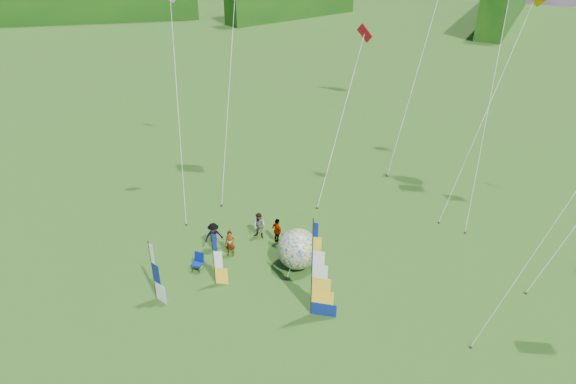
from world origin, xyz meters
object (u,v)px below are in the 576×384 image
at_px(side_banner_left, 214,259).
at_px(bol_inflatable, 298,249).
at_px(spectator_a, 230,243).
at_px(camp_chair, 197,263).
at_px(feather_banner_main, 312,270).
at_px(kite_whale, 506,15).
at_px(spectator_c, 214,237).
at_px(spectator_d, 277,231).
at_px(side_banner_far, 153,272).
at_px(spectator_b, 259,226).

height_order(side_banner_left, bol_inflatable, side_banner_left).
relative_size(spectator_a, camp_chair, 1.55).
height_order(feather_banner_main, bol_inflatable, feather_banner_main).
relative_size(spectator_a, kite_whale, 0.07).
relative_size(feather_banner_main, spectator_c, 3.03).
xyz_separation_m(bol_inflatable, camp_chair, (-4.74, -2.88, -0.62)).
distance_m(camp_chair, kite_whale, 23.43).
bearing_deg(kite_whale, side_banner_left, -108.24).
distance_m(spectator_d, kite_whale, 18.96).
bearing_deg(side_banner_far, kite_whale, 70.40).
height_order(spectator_a, spectator_c, spectator_c).
xyz_separation_m(spectator_b, camp_chair, (-1.43, -4.40, -0.32)).
bearing_deg(feather_banner_main, camp_chair, 163.08).
distance_m(side_banner_left, spectator_a, 2.73).
relative_size(feather_banner_main, side_banner_far, 1.55).
relative_size(side_banner_left, kite_whale, 0.13).
xyz_separation_m(side_banner_left, spectator_d, (1.15, 4.90, -0.76)).
bearing_deg(spectator_d, bol_inflatable, 171.61).
height_order(feather_banner_main, side_banner_left, feather_banner_main).
bearing_deg(camp_chair, kite_whale, 47.76).
bearing_deg(kite_whale, side_banner_far, -109.42).
relative_size(side_banner_far, camp_chair, 3.28).
bearing_deg(camp_chair, feather_banner_main, -9.06).
relative_size(camp_chair, kite_whale, 0.04).
height_order(side_banner_left, spectator_c, side_banner_left).
distance_m(spectator_c, kite_whale, 21.97).
height_order(spectator_b, camp_chair, spectator_b).
distance_m(feather_banner_main, spectator_a, 6.88).
relative_size(feather_banner_main, kite_whale, 0.22).
height_order(spectator_d, kite_whale, kite_whale).
height_order(spectator_b, spectator_c, spectator_c).
relative_size(spectator_c, camp_chair, 1.68).
bearing_deg(feather_banner_main, side_banner_far, -175.60).
height_order(feather_banner_main, spectator_a, feather_banner_main).
distance_m(spectator_c, spectator_d, 3.75).
distance_m(spectator_a, kite_whale, 21.43).
relative_size(spectator_b, camp_chair, 1.61).
distance_m(feather_banner_main, side_banner_far, 8.03).
bearing_deg(side_banner_left, spectator_b, 71.59).
relative_size(side_banner_far, spectator_b, 2.03).
bearing_deg(feather_banner_main, spectator_d, 118.56).
relative_size(spectator_b, kite_whale, 0.07).
xyz_separation_m(spectator_a, spectator_b, (0.58, 2.35, 0.03)).
xyz_separation_m(spectator_c, kite_whale, (12.26, 14.42, 11.16)).
relative_size(side_banner_left, spectator_a, 1.94).
xyz_separation_m(spectator_c, spectator_d, (2.98, 2.28, -0.06)).
distance_m(feather_banner_main, kite_whale, 19.91).
height_order(spectator_b, kite_whale, kite_whale).
relative_size(spectator_c, kite_whale, 0.07).
bearing_deg(spectator_c, side_banner_left, -106.46).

